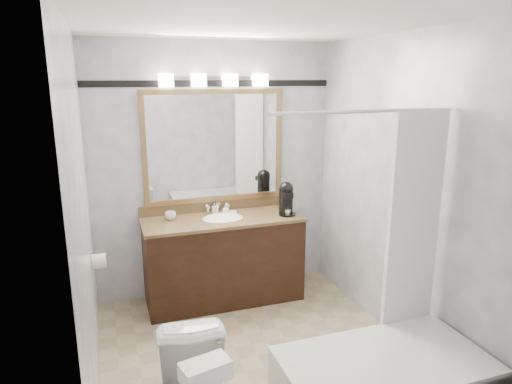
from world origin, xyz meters
The scene contains 13 objects.
room centered at (0.00, 0.00, 1.25)m, with size 2.42×2.62×2.52m.
vanity centered at (0.00, 1.02, 0.44)m, with size 1.53×0.58×0.97m.
mirror centered at (0.00, 1.28, 1.50)m, with size 1.40×0.04×1.10m.
vanity_light_bar centered at (0.00, 1.23, 2.13)m, with size 1.02×0.14×0.12m.
accent_stripe centered at (0.00, 1.29, 2.10)m, with size 2.40×0.01×0.06m, color black.
bathtub centered at (0.55, -0.90, 0.28)m, with size 1.30×0.75×1.96m.
tp_roll centered at (-1.14, 0.66, 0.70)m, with size 0.12×0.12×0.11m, color white.
tissue_box centered at (-0.66, -1.12, 0.77)m, with size 0.24×0.13×0.10m, color white.
coffee_maker centered at (0.63, 0.95, 1.02)m, with size 0.17×0.21×0.32m.
cup_left centered at (-0.48, 1.12, 0.89)m, with size 0.10×0.10×0.08m, color white.
soap_bottle_a centered at (-0.04, 1.20, 0.90)m, with size 0.04×0.05×0.10m, color white.
soap_bottle_b centered at (0.07, 1.15, 0.89)m, with size 0.07×0.07×0.09m, color white.
soap_bar centered at (0.14, 1.13, 0.86)m, with size 0.07×0.05×0.02m, color beige.
Camera 1 is at (-1.05, -3.03, 2.16)m, focal length 32.00 mm.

